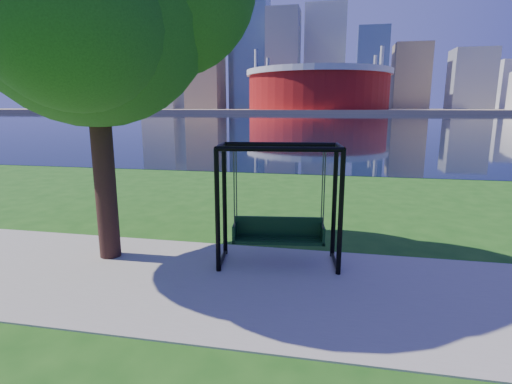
# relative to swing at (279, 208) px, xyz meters

# --- Properties ---
(ground) EXTENTS (900.00, 900.00, 0.00)m
(ground) POSITION_rel_swing_xyz_m (-0.60, -0.63, -1.20)
(ground) COLOR #1E5114
(ground) RESTS_ON ground
(path) EXTENTS (120.00, 4.00, 0.03)m
(path) POSITION_rel_swing_xyz_m (-0.60, -1.13, -1.19)
(path) COLOR #9E937F
(path) RESTS_ON ground
(river) EXTENTS (900.00, 180.00, 0.02)m
(river) POSITION_rel_swing_xyz_m (-0.60, 101.37, -1.19)
(river) COLOR black
(river) RESTS_ON ground
(far_bank) EXTENTS (900.00, 228.00, 2.00)m
(far_bank) POSITION_rel_swing_xyz_m (-0.60, 305.37, -0.20)
(far_bank) COLOR #937F60
(far_bank) RESTS_ON ground
(stadium) EXTENTS (83.00, 83.00, 32.00)m
(stadium) POSITION_rel_swing_xyz_m (-10.60, 234.37, 13.03)
(stadium) COLOR maroon
(stadium) RESTS_ON far_bank
(skyline) EXTENTS (392.00, 66.00, 96.50)m
(skyline) POSITION_rel_swing_xyz_m (-4.86, 318.76, 34.69)
(skyline) COLOR gray
(skyline) RESTS_ON far_bank
(swing) EXTENTS (2.54, 1.36, 2.48)m
(swing) POSITION_rel_swing_xyz_m (0.00, 0.00, 0.00)
(swing) COLOR black
(swing) RESTS_ON ground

